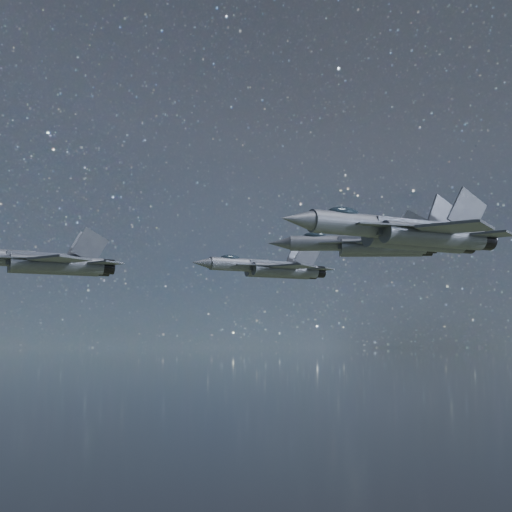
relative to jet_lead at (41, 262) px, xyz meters
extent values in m
cube|color=#393D47|center=(0.97, 0.21, 0.17)|extent=(8.33, 3.19, 1.30)
cylinder|color=#393D47|center=(1.57, -0.68, -0.28)|extent=(8.54, 3.29, 1.56)
cylinder|color=#393D47|center=(1.15, 1.27, -0.28)|extent=(8.54, 3.29, 1.56)
cylinder|color=black|center=(6.07, 0.28, -0.28)|extent=(1.57, 1.68, 1.44)
cylinder|color=black|center=(5.65, 2.24, -0.28)|extent=(1.57, 1.68, 1.44)
cube|color=#393D47|center=(-2.07, -1.83, 0.10)|extent=(5.22, 1.20, 0.12)
cube|color=#393D47|center=(-2.64, 0.81, 0.10)|extent=(5.21, 3.05, 0.12)
cube|color=#393D47|center=(1.88, -3.07, -0.08)|extent=(5.72, 5.73, 0.20)
cube|color=#393D47|center=(0.45, 3.57, -0.08)|extent=(5.03, 5.34, 0.20)
cube|color=#393D47|center=(5.95, -1.07, -0.08)|extent=(3.38, 3.40, 0.15)
cube|color=#393D47|center=(4.98, 3.42, -0.08)|extent=(2.96, 3.08, 0.15)
cube|color=#393D47|center=(4.46, -0.32, 1.62)|extent=(3.48, 0.63, 3.56)
cube|color=#393D47|center=(3.93, 2.12, 1.62)|extent=(3.37, 1.16, 3.56)
cylinder|color=#393D47|center=(21.99, 15.52, 2.05)|extent=(7.74, 3.16, 1.60)
cone|color=#393D47|center=(17.18, 14.49, 2.05)|extent=(2.70, 1.92, 1.43)
ellipsoid|color=#18232C|center=(20.78, 15.26, 2.82)|extent=(2.61, 1.56, 0.79)
cube|color=#393D47|center=(27.19, 16.65, 2.00)|extent=(8.53, 3.27, 1.33)
cylinder|color=#393D47|center=(27.81, 15.73, 1.54)|extent=(8.75, 3.38, 1.60)
cylinder|color=#393D47|center=(27.37, 17.73, 1.54)|extent=(8.75, 3.38, 1.60)
cylinder|color=black|center=(32.41, 16.72, 1.54)|extent=(1.61, 1.72, 1.47)
cylinder|color=black|center=(31.98, 18.73, 1.54)|extent=(1.61, 1.72, 1.47)
cube|color=#393D47|center=(24.08, 14.56, 1.93)|extent=(5.35, 1.24, 0.12)
cube|color=#393D47|center=(23.50, 17.26, 1.93)|extent=(5.34, 3.13, 0.12)
cube|color=#393D47|center=(28.12, 13.29, 1.74)|extent=(5.86, 5.87, 0.20)
cube|color=#393D47|center=(26.66, 20.09, 1.74)|extent=(5.15, 5.46, 0.20)
cube|color=#393D47|center=(32.29, 15.34, 1.74)|extent=(3.46, 3.48, 0.15)
cube|color=#393D47|center=(31.30, 19.94, 1.74)|extent=(3.03, 3.16, 0.15)
cube|color=#393D47|center=(30.76, 16.11, 3.48)|extent=(3.56, 0.65, 3.64)
cube|color=#393D47|center=(30.22, 18.61, 3.48)|extent=(3.45, 1.19, 3.64)
cylinder|color=#393D47|center=(21.91, -25.47, 0.01)|extent=(7.29, 3.16, 1.50)
cone|color=#393D47|center=(17.42, -26.57, 0.01)|extent=(2.57, 1.86, 1.35)
ellipsoid|color=#18232C|center=(20.79, -25.75, 0.73)|extent=(2.47, 1.53, 0.74)
cube|color=#393D47|center=(26.78, -24.28, -0.04)|extent=(8.02, 3.28, 1.25)
cylinder|color=#393D47|center=(27.38, -25.13, -0.48)|extent=(8.22, 3.39, 1.50)
cylinder|color=#393D47|center=(26.93, -23.25, -0.48)|extent=(8.22, 3.39, 1.50)
cylinder|color=black|center=(31.69, -24.07, -0.48)|extent=(1.55, 1.65, 1.39)
cylinder|color=black|center=(31.23, -22.20, -0.48)|extent=(1.55, 1.65, 1.39)
cube|color=#393D47|center=(23.91, -26.32, -0.11)|extent=(5.06, 1.30, 0.12)
cube|color=#393D47|center=(23.29, -23.80, -0.11)|extent=(5.00, 3.06, 0.12)
cube|color=#393D47|center=(27.75, -27.42, -0.28)|extent=(5.53, 5.52, 0.19)
cube|color=#393D47|center=(26.19, -21.05, -0.28)|extent=(4.78, 5.08, 0.19)
cube|color=#393D47|center=(31.61, -25.38, -0.28)|extent=(3.27, 3.27, 0.14)
cube|color=#393D47|center=(30.56, -21.07, -0.28)|extent=(2.80, 2.93, 0.14)
cube|color=#393D47|center=(30.16, -24.70, 1.35)|extent=(3.34, 0.68, 3.43)
cube|color=#393D47|center=(29.58, -22.36, 1.35)|extent=(3.23, 1.21, 3.43)
cylinder|color=#393D47|center=(28.36, 0.97, 2.81)|extent=(7.70, 3.34, 1.59)
cone|color=#393D47|center=(23.61, 2.14, 2.81)|extent=(2.71, 1.97, 1.43)
ellipsoid|color=#18232C|center=(27.17, 1.26, 3.57)|extent=(2.61, 1.62, 0.78)
cube|color=#393D47|center=(33.50, -0.30, 2.76)|extent=(8.48, 3.48, 1.32)
cylinder|color=#393D47|center=(33.66, -1.39, 2.30)|extent=(8.69, 3.59, 1.59)
cylinder|color=#393D47|center=(34.14, 0.59, 2.30)|extent=(8.69, 3.59, 1.59)
cylinder|color=black|center=(38.21, -2.50, 2.30)|extent=(1.64, 1.74, 1.47)
cylinder|color=black|center=(38.69, -0.53, 2.30)|extent=(1.64, 1.74, 1.47)
cube|color=#393D47|center=(29.81, -0.81, 2.69)|extent=(5.28, 3.24, 0.12)
cube|color=#393D47|center=(30.47, 1.86, 2.69)|extent=(5.35, 1.38, 0.12)
cube|color=#393D47|center=(32.87, -3.71, 2.50)|extent=(5.04, 5.37, 0.20)
cube|color=#393D47|center=(34.53, 3.02, 2.50)|extent=(5.84, 5.83, 0.20)
cube|color=#393D47|center=(37.49, -3.69, 2.50)|extent=(2.96, 3.10, 0.15)
cube|color=#393D47|center=(38.61, 0.86, 2.50)|extent=(3.45, 3.46, 0.15)
cube|color=#393D47|center=(36.46, -2.34, 4.24)|extent=(3.41, 1.28, 3.63)
cube|color=#393D47|center=(37.07, 0.13, 4.24)|extent=(3.53, 0.72, 3.63)
camera|label=1|loc=(5.50, -68.84, -7.96)|focal=50.00mm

